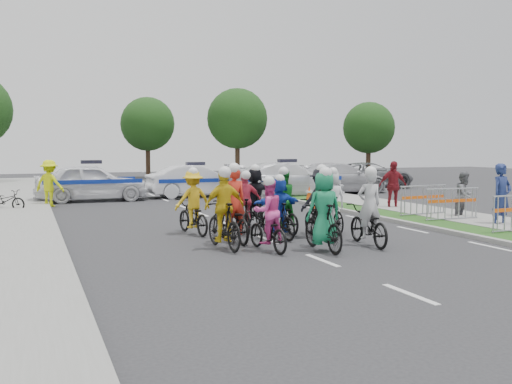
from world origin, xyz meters
name	(u,v)px	position (x,y,z in m)	size (l,w,h in m)	color
ground	(322,261)	(0.00, 0.00, 0.00)	(90.00, 90.00, 0.00)	#28282B
curb_right	(387,219)	(5.10, 5.00, 0.06)	(0.20, 60.00, 0.12)	gray
grass_strip	(404,218)	(5.80, 5.00, 0.06)	(1.20, 60.00, 0.11)	#294C18
sidewalk_right	(448,216)	(7.60, 5.00, 0.07)	(2.40, 60.00, 0.13)	gray
rider_0	(368,219)	(1.95, 1.25, 0.64)	(0.87, 1.97, 1.95)	black
rider_1	(323,219)	(0.56, 0.98, 0.76)	(0.84, 1.88, 1.97)	black
rider_2	(268,223)	(-0.63, 1.48, 0.66)	(0.79, 1.77, 1.76)	black
rider_3	(224,217)	(-1.49, 2.10, 0.76)	(1.02, 1.92, 1.97)	black
rider_4	(320,209)	(1.42, 2.76, 0.76)	(1.12, 1.96, 1.96)	black
rider_5	(279,212)	(0.30, 2.95, 0.73)	(1.41, 1.68, 1.71)	black
rider_6	(233,216)	(-0.95, 2.98, 0.67)	(0.74, 2.00, 2.02)	black
rider_7	(331,208)	(2.10, 3.37, 0.72)	(0.83, 1.81, 1.86)	black
rider_8	(282,208)	(0.84, 3.90, 0.69)	(0.81, 1.86, 1.87)	black
rider_9	(245,209)	(-0.19, 4.15, 0.69)	(0.94, 1.74, 1.77)	black
rider_10	(193,208)	(-1.56, 4.61, 0.72)	(1.11, 1.90, 1.87)	black
rider_11	(254,200)	(0.59, 5.40, 0.80)	(1.55, 1.84, 1.90)	black
police_car_0	(92,182)	(-3.14, 15.70, 0.84)	(1.98, 4.91, 1.67)	white
police_car_1	(195,181)	(1.78, 16.11, 0.77)	(1.62, 4.66, 1.53)	white
police_car_2	(287,180)	(5.88, 14.40, 0.84)	(2.35, 5.79, 1.68)	white
civilian_sedan	(338,178)	(9.24, 15.31, 0.80)	(2.24, 5.50, 1.60)	silver
civilian_suv	(369,175)	(12.83, 17.99, 0.75)	(2.50, 5.42, 1.51)	slate
spectator_0	(502,196)	(7.39, 2.43, 0.96)	(0.70, 0.46, 1.93)	navy
spectator_1	(465,195)	(7.76, 4.40, 0.80)	(0.78, 0.61, 1.60)	slate
spectator_2	(393,186)	(7.18, 7.63, 0.94)	(1.10, 0.46, 1.88)	maroon
marshal_hiviz	(50,183)	(-4.97, 13.88, 0.95)	(1.22, 0.70, 1.89)	#D3E50C
barrier_1	(452,206)	(6.70, 3.77, 0.56)	(2.00, 0.50, 1.12)	#A5A8AD
barrier_2	(423,202)	(6.70, 5.21, 0.56)	(2.00, 0.50, 1.12)	#A5A8AD
cone_0	(318,201)	(4.54, 8.73, 0.34)	(0.40, 0.40, 0.70)	#F24C0C
cone_1	(309,194)	(5.70, 11.71, 0.34)	(0.40, 0.40, 0.70)	#F24C0C
parked_bike	(6,200)	(-6.57, 12.81, 0.40)	(0.54, 1.54, 0.81)	black
tree_1	(237,119)	(9.00, 30.00, 4.54)	(4.55, 4.55, 6.82)	#382619
tree_2	(369,128)	(18.00, 26.00, 3.83)	(3.85, 3.85, 5.77)	#382619
tree_4	(147,124)	(3.00, 34.00, 4.19)	(4.20, 4.20, 6.30)	#382619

